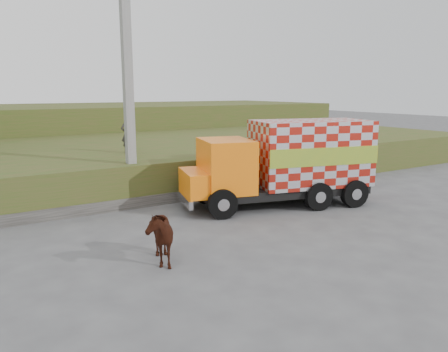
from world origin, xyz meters
TOP-DOWN VIEW (x-y plane):
  - ground at (0.00, 0.00)m, footprint 120.00×120.00m
  - embankment at (0.00, 10.00)m, footprint 40.00×12.00m
  - embankment_far at (0.00, 22.00)m, footprint 40.00×12.00m
  - retaining_strip at (-2.00, 4.20)m, footprint 16.00×0.50m
  - utility_pole at (-1.00, 4.60)m, footprint 1.20×0.30m
  - cargo_truck at (3.70, 1.68)m, footprint 7.04×3.72m
  - cow at (-2.38, -0.87)m, footprint 1.11×1.76m
  - pedestrian at (-0.17, 7.21)m, footprint 0.65×0.52m

SIDE VIEW (x-z plane):
  - ground at x=0.00m, z-range 0.00..0.00m
  - retaining_strip at x=-2.00m, z-range 0.00..0.40m
  - cow at x=-2.38m, z-range 0.00..1.38m
  - embankment at x=0.00m, z-range 0.00..1.50m
  - embankment_far at x=0.00m, z-range 0.00..3.00m
  - cargo_truck at x=3.70m, z-range 0.05..3.05m
  - pedestrian at x=-0.17m, z-range 1.50..3.04m
  - utility_pole at x=-1.00m, z-range 0.08..8.07m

